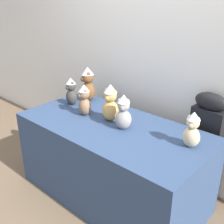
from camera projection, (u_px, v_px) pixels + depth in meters
ground_plane at (93, 208)px, 2.46m from camera, size 10.00×10.00×0.00m
wall_back at (159, 45)px, 2.56m from camera, size 7.00×0.08×2.60m
display_table at (112, 161)px, 2.48m from camera, size 1.65×0.82×0.72m
instrument_case at (204, 147)px, 2.43m from camera, size 0.29×0.14×1.01m
teddy_bear_ash at (123, 112)px, 2.22m from camera, size 0.17×0.16×0.30m
teddy_bear_mocha at (84, 100)px, 2.48m from camera, size 0.16×0.15×0.29m
teddy_bear_charcoal at (71, 92)px, 2.71m from camera, size 0.14×0.13×0.27m
teddy_bear_sand at (192, 130)px, 1.97m from camera, size 0.13×0.12×0.27m
teddy_bear_chestnut at (88, 85)px, 2.80m from camera, size 0.20×0.20×0.35m
teddy_bear_honey at (110, 103)px, 2.37m from camera, size 0.17×0.15×0.33m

